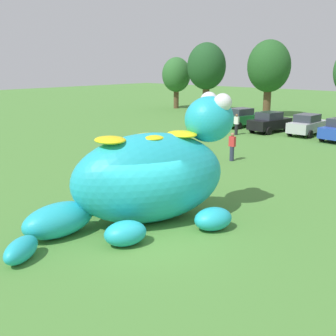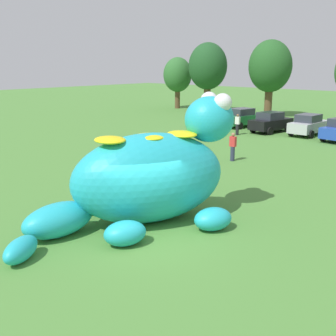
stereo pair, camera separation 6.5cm
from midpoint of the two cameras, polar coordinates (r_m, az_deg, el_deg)
ground_plane at (r=14.56m, az=-2.13°, el=-9.31°), size 160.00×160.00×0.00m
giant_inflatable_creature at (r=15.54m, az=-2.61°, el=-1.15°), size 5.93×9.33×4.66m
car_green at (r=39.68m, az=9.75°, el=6.67°), size 2.47×4.34×1.72m
car_black at (r=37.14m, az=13.41°, el=6.01°), size 2.32×4.28×1.72m
car_silver at (r=36.37m, az=18.12°, el=5.53°), size 2.00×4.13×1.72m
tree_far_left at (r=55.40m, az=1.08°, el=12.35°), size 3.62×3.62×6.43m
tree_left at (r=51.60m, az=5.15°, el=13.36°), size 4.54×4.54×8.06m
tree_mid_left at (r=47.81m, az=13.33°, el=13.07°), size 4.58×4.58×8.13m
spectator_near_inflatable at (r=35.22m, az=9.10°, el=5.78°), size 0.38×0.26×1.71m
spectator_by_cars at (r=25.71m, az=8.51°, el=2.82°), size 0.38×0.26×1.71m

